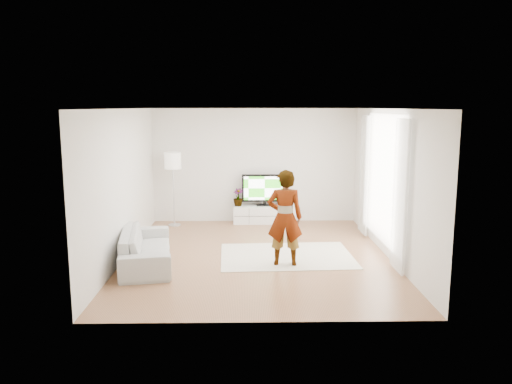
{
  "coord_description": "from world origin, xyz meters",
  "views": [
    {
      "loc": [
        -0.19,
        -9.25,
        2.84
      ],
      "look_at": [
        -0.01,
        0.4,
        1.18
      ],
      "focal_mm": 35.0,
      "sensor_mm": 36.0,
      "label": 1
    }
  ],
  "objects_px": {
    "television": "(265,189)",
    "sofa": "(146,247)",
    "rug": "(287,256)",
    "player": "(285,218)",
    "floor_lamp": "(173,164)",
    "media_console": "(265,214)"
  },
  "relations": [
    {
      "from": "floor_lamp",
      "to": "player",
      "type": "bearing_deg",
      "value": -51.93
    },
    {
      "from": "rug",
      "to": "player",
      "type": "relative_size",
      "value": 1.45
    },
    {
      "from": "rug",
      "to": "television",
      "type": "bearing_deg",
      "value": 96.55
    },
    {
      "from": "media_console",
      "to": "player",
      "type": "distance_m",
      "value": 3.4
    },
    {
      "from": "media_console",
      "to": "sofa",
      "type": "distance_m",
      "value": 3.95
    },
    {
      "from": "rug",
      "to": "media_console",
      "type": "bearing_deg",
      "value": 96.62
    },
    {
      "from": "player",
      "to": "floor_lamp",
      "type": "distance_m",
      "value": 3.99
    },
    {
      "from": "television",
      "to": "player",
      "type": "relative_size",
      "value": 0.64
    },
    {
      "from": "player",
      "to": "floor_lamp",
      "type": "relative_size",
      "value": 0.98
    },
    {
      "from": "rug",
      "to": "sofa",
      "type": "distance_m",
      "value": 2.65
    },
    {
      "from": "rug",
      "to": "sofa",
      "type": "bearing_deg",
      "value": -170.44
    },
    {
      "from": "player",
      "to": "sofa",
      "type": "bearing_deg",
      "value": 0.51
    },
    {
      "from": "rug",
      "to": "floor_lamp",
      "type": "distance_m",
      "value": 3.89
    },
    {
      "from": "sofa",
      "to": "player",
      "type": "bearing_deg",
      "value": -102.07
    },
    {
      "from": "media_console",
      "to": "television",
      "type": "relative_size",
      "value": 1.38
    },
    {
      "from": "television",
      "to": "sofa",
      "type": "distance_m",
      "value": 4.01
    },
    {
      "from": "television",
      "to": "sofa",
      "type": "bearing_deg",
      "value": -124.93
    },
    {
      "from": "rug",
      "to": "floor_lamp",
      "type": "relative_size",
      "value": 1.42
    },
    {
      "from": "television",
      "to": "player",
      "type": "distance_m",
      "value": 3.37
    },
    {
      "from": "player",
      "to": "television",
      "type": "bearing_deg",
      "value": -83.06
    },
    {
      "from": "rug",
      "to": "floor_lamp",
      "type": "xyz_separation_m",
      "value": [
        -2.51,
        2.57,
        1.49
      ]
    },
    {
      "from": "media_console",
      "to": "sofa",
      "type": "height_order",
      "value": "sofa"
    }
  ]
}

